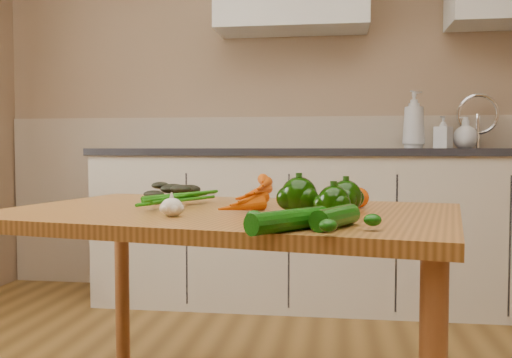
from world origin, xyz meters
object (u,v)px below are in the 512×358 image
Objects in this scene: soap_bottle_a at (414,120)px; pepper_b at (346,197)px; soap_bottle_b at (443,132)px; garlic_bulb at (172,207)px; pepper_c at (333,202)px; tomato_c at (358,198)px; tomato_b at (344,195)px; zucchini_b at (289,220)px; leafy_greens at (170,186)px; soap_bottle_c at (466,133)px; pepper_a at (299,196)px; zucchini_a at (336,217)px; tomato_a at (304,198)px; table at (228,236)px; carrot_bunch at (231,198)px.

soap_bottle_a is 1.83m from pepper_b.
soap_bottle_b is 2.19m from garlic_bulb.
pepper_c is 0.30m from tomato_c.
tomato_b is 0.36× the size of zucchini_b.
leafy_greens is at bearing 161.14° from tomato_b.
tomato_b is 1.15× the size of tomato_c.
soap_bottle_b is 2.00m from pepper_c.
garlic_bulb is 0.26× the size of zucchini_b.
soap_bottle_c reaches higher than pepper_a.
zucchini_a is at bearing 124.91° from soap_bottle_a.
soap_bottle_b is 3.07× the size of garlic_bulb.
leafy_greens is 3.01× the size of tomato_a.
pepper_b is (0.64, -0.39, -0.00)m from leafy_greens.
pepper_a is 0.27m from tomato_b.
tomato_c is at bearing -74.09° from soap_bottle_b.
table is 20.88× the size of tomato_c.
leafy_greens reaches higher than tomato_c.
tomato_b is at bearing 142.39° from tomato_c.
table is 0.25m from garlic_bulb.
pepper_c reaches higher than table.
carrot_bunch is at bearing 115.07° from zucchini_b.
soap_bottle_a is 4.13× the size of tomato_b.
leafy_greens is 0.84× the size of zucchini_b.
soap_bottle_b reaches higher than carrot_bunch.
soap_bottle_b is 1.85m from pepper_b.
soap_bottle_c is 3.00× the size of garlic_bulb.
tomato_a is (-0.83, -1.64, -0.25)m from soap_bottle_c.
tomato_c is (0.07, 0.29, -0.01)m from pepper_c.
soap_bottle_b is at bearing 61.30° from garlic_bulb.
garlic_bulb is 0.46m from tomato_a.
carrot_bunch is at bearing 128.74° from zucchini_a.
carrot_bunch is at bearing 167.94° from pepper_b.
soap_bottle_b is 2.17m from zucchini_a.
pepper_a is (0.22, -0.14, 0.02)m from carrot_bunch.
tomato_c is (-0.37, -1.62, -0.32)m from soap_bottle_a.
tomato_a is at bearing 131.87° from pepper_b.
zucchini_a is (-0.03, -0.33, -0.02)m from pepper_b.
pepper_a is 0.57× the size of zucchini_a.
zucchini_b is (-0.54, -2.15, -0.33)m from soap_bottle_a.
soap_bottle_c reaches higher than zucchini_b.
pepper_c is (0.10, -0.08, -0.01)m from pepper_a.
garlic_bulb is 0.95× the size of tomato_a.
tomato_b is (-0.71, -1.61, -0.24)m from soap_bottle_c.
pepper_c is (0.32, -0.18, 0.12)m from table.
soap_bottle_c is at bearing -127.76° from soap_bottle_a.
zucchini_b is at bearing -73.87° from soap_bottle_b.
carrot_bunch is 0.52m from zucchini_b.
soap_bottle_c reaches higher than tomato_b.
soap_bottle_b is (0.93, 1.71, 0.36)m from table.
pepper_c is 0.31m from tomato_a.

